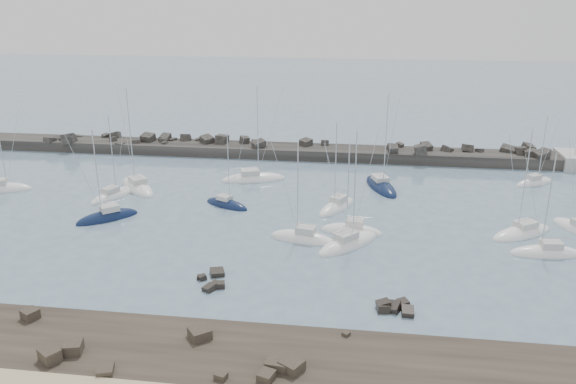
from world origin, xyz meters
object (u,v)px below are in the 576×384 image
object	(u,v)px
sailboat_5	(303,239)
sailboat_11	(522,233)
sailboat_8	(381,187)
sailboat_6	(337,207)
sailboat_0	(3,190)
sailboat_14	(352,231)
sailboat_13	(227,205)
sailboat_2	(108,218)
sailboat_9	(546,253)
sailboat_3	(113,196)
sailboat_12	(535,183)
sailboat_1	(137,188)
sailboat_4	(253,179)
sailboat_7	(348,244)

from	to	relation	value
sailboat_5	sailboat_11	distance (m)	26.36
sailboat_8	sailboat_11	xyz separation A→B (m)	(16.36, -15.14, -0.00)
sailboat_6	sailboat_8	world-z (taller)	sailboat_8
sailboat_0	sailboat_14	xyz separation A→B (m)	(51.11, -8.66, 0.00)
sailboat_14	sailboat_13	bearing A→B (deg)	158.04
sailboat_14	sailboat_8	bearing A→B (deg)	77.30
sailboat_2	sailboat_9	size ratio (longest dim) A/B	1.02
sailboat_3	sailboat_14	distance (m)	34.91
sailboat_0	sailboat_8	bearing A→B (deg)	8.89
sailboat_6	sailboat_14	size ratio (longest dim) A/B	1.06
sailboat_8	sailboat_12	size ratio (longest dim) A/B	1.36
sailboat_6	sailboat_8	distance (m)	11.12
sailboat_2	sailboat_8	distance (m)	38.96
sailboat_2	sailboat_9	world-z (taller)	sailboat_2
sailboat_1	sailboat_11	bearing A→B (deg)	-10.85
sailboat_14	sailboat_2	bearing A→B (deg)	179.61
sailboat_4	sailboat_7	size ratio (longest dim) A/B	1.09
sailboat_8	sailboat_12	distance (m)	23.72
sailboat_6	sailboat_9	world-z (taller)	sailboat_6
sailboat_5	sailboat_11	bearing A→B (deg)	11.15
sailboat_2	sailboat_13	xyz separation A→B (m)	(14.01, 6.70, -0.03)
sailboat_1	sailboat_14	size ratio (longest dim) A/B	1.31
sailboat_5	sailboat_12	bearing A→B (deg)	37.66
sailboat_11	sailboat_13	world-z (taller)	sailboat_11
sailboat_8	sailboat_11	bearing A→B (deg)	-42.78
sailboat_0	sailboat_14	world-z (taller)	sailboat_0
sailboat_7	sailboat_11	world-z (taller)	sailboat_7
sailboat_9	sailboat_13	world-z (taller)	sailboat_9
sailboat_4	sailboat_5	world-z (taller)	sailboat_4
sailboat_8	sailboat_7	bearing A→B (deg)	-101.28
sailboat_9	sailboat_12	distance (m)	26.11
sailboat_14	sailboat_4	bearing A→B (deg)	130.49
sailboat_6	sailboat_12	bearing A→B (deg)	26.09
sailboat_8	sailboat_9	bearing A→B (deg)	-49.35
sailboat_7	sailboat_5	bearing A→B (deg)	171.46
sailboat_5	sailboat_6	distance (m)	11.44
sailboat_7	sailboat_12	distance (m)	37.78
sailboat_11	sailboat_13	size ratio (longest dim) A/B	1.27
sailboat_6	sailboat_14	distance (m)	8.23
sailboat_1	sailboat_14	bearing A→B (deg)	-20.79
sailboat_2	sailboat_11	distance (m)	51.42
sailboat_6	sailboat_7	size ratio (longest dim) A/B	0.89
sailboat_7	sailboat_14	distance (m)	3.78
sailboat_14	sailboat_12	bearing A→B (deg)	39.42
sailboat_1	sailboat_4	bearing A→B (deg)	20.75
sailboat_0	sailboat_4	distance (m)	36.77
sailboat_2	sailboat_5	bearing A→B (deg)	-7.10
sailboat_3	sailboat_11	bearing A→B (deg)	-6.38
sailboat_3	sailboat_5	distance (m)	30.45
sailboat_2	sailboat_7	xyz separation A→B (m)	(30.83, -3.98, -0.01)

